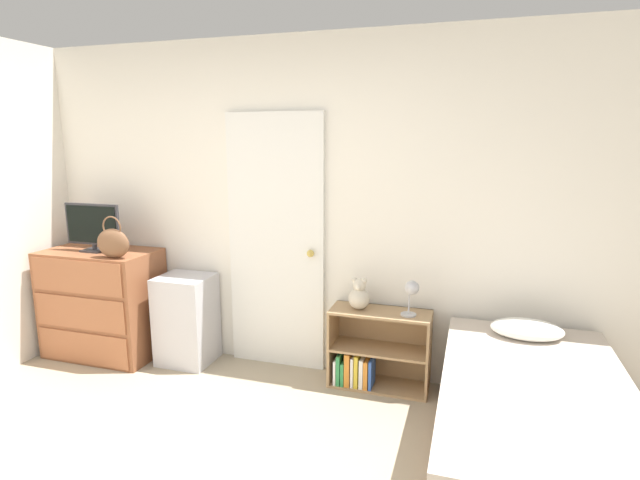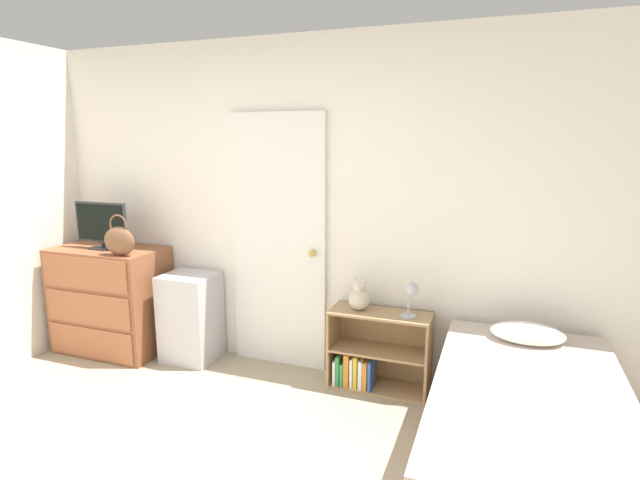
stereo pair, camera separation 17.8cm
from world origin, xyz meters
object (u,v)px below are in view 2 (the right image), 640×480
Objects in this scene: tv at (101,224)px; handbag at (119,241)px; teddy_bear at (359,296)px; dresser at (111,299)px; bed at (527,436)px; storage_bin at (191,317)px; bookshelf at (371,356)px; desk_lamp at (411,293)px.

tv is 1.55× the size of handbag.
handbag is at bearing -171.18° from teddy_bear.
bed is (3.30, -0.64, -0.17)m from dresser.
dresser is 0.76m from storage_bin.
storage_bin is 1.00× the size of bookshelf.
dresser is 0.67m from handbag.
storage_bin is 2.65m from bed.
tv is 3.48m from bed.
handbag is 1.38× the size of teddy_bear.
bookshelf is at bearing 1.85° from storage_bin.
bed is (1.03, -0.77, 0.04)m from bookshelf.
storage_bin is 2.80× the size of desk_lamp.
teddy_bear is 1.42m from bed.
handbag is at bearing 171.08° from bed.
desk_lamp is (1.80, 0.00, 0.40)m from storage_bin.
tv is at bearing -176.40° from teddy_bear.
storage_bin is (0.77, 0.09, -0.74)m from tv.
bed is (2.55, -0.72, -0.08)m from storage_bin.
dresser is at bearing -178.25° from desk_lamp.
tv is 0.70× the size of bookshelf.
tv reaches higher than bookshelf.
bed reaches higher than bookshelf.
desk_lamp is (2.55, 0.08, 0.31)m from dresser.
desk_lamp reaches higher than storage_bin.
bed is (0.75, -0.72, -0.49)m from desk_lamp.
handbag is at bearing -29.72° from dresser.
tv reaches higher than handbag.
tv is 1.07m from storage_bin.
handbag is 1.27× the size of desk_lamp.
teddy_bear is at bearing 1.79° from storage_bin.
bed is at bearing -8.92° from handbag.
teddy_bear is at bearing 173.79° from desk_lamp.
teddy_bear reaches higher than storage_bin.
handbag reaches higher than dresser.
desk_lamp is (0.38, -0.04, 0.08)m from teddy_bear.
storage_bin is 3.05× the size of teddy_bear.
desk_lamp is at bearing -6.21° from teddy_bear.
storage_bin is at bearing 5.70° from dresser.
teddy_bear is (2.17, 0.12, 0.24)m from dresser.
bookshelf is (2.27, 0.12, -0.21)m from dresser.
storage_bin is at bearing -178.21° from teddy_bear.
dresser is 2.28m from bookshelf.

